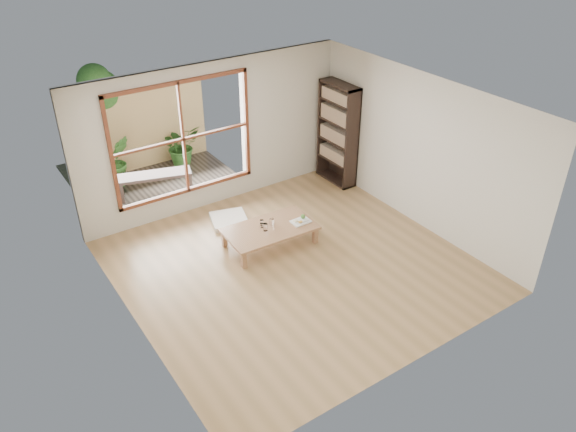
# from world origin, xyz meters

# --- Properties ---
(ground) EXTENTS (5.00, 5.00, 0.00)m
(ground) POSITION_xyz_m (0.00, 0.00, 0.00)
(ground) COLOR tan
(ground) RESTS_ON ground
(low_table) EXTENTS (1.50, 0.89, 0.32)m
(low_table) POSITION_xyz_m (0.01, 0.70, 0.28)
(low_table) COLOR #9F754D
(low_table) RESTS_ON ground
(floor_cushion) EXTENTS (0.74, 0.74, 0.09)m
(floor_cushion) POSITION_xyz_m (-0.21, 1.69, 0.04)
(floor_cushion) COLOR white
(floor_cushion) RESTS_ON ground
(bookshelf) EXTENTS (0.31, 0.88, 1.96)m
(bookshelf) POSITION_xyz_m (2.32, 1.90, 0.98)
(bookshelf) COLOR black
(bookshelf) RESTS_ON ground
(glass_tall) EXTENTS (0.07, 0.07, 0.13)m
(glass_tall) POSITION_xyz_m (-0.09, 0.67, 0.38)
(glass_tall) COLOR silver
(glass_tall) RESTS_ON low_table
(glass_mid) EXTENTS (0.08, 0.08, 0.11)m
(glass_mid) POSITION_xyz_m (0.09, 0.76, 0.37)
(glass_mid) COLOR silver
(glass_mid) RESTS_ON low_table
(glass_short) EXTENTS (0.06, 0.06, 0.08)m
(glass_short) POSITION_xyz_m (-0.04, 0.86, 0.36)
(glass_short) COLOR silver
(glass_short) RESTS_ON low_table
(glass_small) EXTENTS (0.06, 0.06, 0.07)m
(glass_small) POSITION_xyz_m (-0.09, 0.79, 0.36)
(glass_small) COLOR silver
(glass_small) RESTS_ON low_table
(food_tray) EXTENTS (0.31, 0.22, 0.10)m
(food_tray) POSITION_xyz_m (0.54, 0.57, 0.34)
(food_tray) COLOR white
(food_tray) RESTS_ON low_table
(deck) EXTENTS (2.80, 2.00, 0.05)m
(deck) POSITION_xyz_m (-0.60, 3.56, 0.00)
(deck) COLOR #3C342C
(deck) RESTS_ON ground
(garden_bench) EXTENTS (1.39, 0.77, 0.42)m
(garden_bench) POSITION_xyz_m (-0.87, 3.30, 0.39)
(garden_bench) COLOR black
(garden_bench) RESTS_ON deck
(bamboo_fence) EXTENTS (2.80, 0.06, 1.80)m
(bamboo_fence) POSITION_xyz_m (-0.60, 4.56, 0.90)
(bamboo_fence) COLOR tan
(bamboo_fence) RESTS_ON ground
(shrub_right) EXTENTS (0.85, 0.77, 0.83)m
(shrub_right) POSITION_xyz_m (0.10, 4.22, 0.44)
(shrub_right) COLOR #336425
(shrub_right) RESTS_ON deck
(shrub_left) EXTENTS (0.58, 0.48, 1.00)m
(shrub_left) POSITION_xyz_m (-1.30, 4.06, 0.53)
(shrub_left) COLOR #336425
(shrub_left) RESTS_ON deck
(garden_tree) EXTENTS (1.04, 0.85, 2.22)m
(garden_tree) POSITION_xyz_m (-1.28, 4.86, 1.63)
(garden_tree) COLOR #4C3D2D
(garden_tree) RESTS_ON ground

